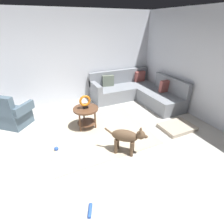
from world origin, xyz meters
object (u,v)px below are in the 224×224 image
at_px(sectional_couch, 136,92).
at_px(torus_sculpture, 85,102).
at_px(side_table, 86,113).
at_px(dog, 127,137).
at_px(dog_toy_ball, 56,149).
at_px(dog_bed_mat, 177,127).
at_px(armchair, 13,115).
at_px(dog_toy_rope, 90,211).

xyz_separation_m(sectional_couch, torus_sculpture, (-2.02, -0.96, 0.42)).
relative_size(side_table, dog, 0.88).
distance_m(torus_sculpture, dog_toy_ball, 1.21).
bearing_deg(torus_sculpture, dog_bed_mat, -25.91).
xyz_separation_m(armchair, dog_toy_rope, (1.01, -2.93, -0.30)).
bearing_deg(side_table, dog_toy_rope, -106.26).
bearing_deg(dog_toy_rope, dog_bed_mat, 23.08).
xyz_separation_m(armchair, torus_sculpture, (1.62, -0.84, 0.39)).
relative_size(dog, dog_toy_rope, 3.43).
relative_size(dog_bed_mat, dog_toy_ball, 9.22).
relative_size(torus_sculpture, dog_toy_ball, 3.76).
bearing_deg(torus_sculpture, dog_toy_ball, -145.68).
xyz_separation_m(sectional_couch, side_table, (-2.02, -0.96, 0.12)).
bearing_deg(dog_bed_mat, armchair, 153.40).
relative_size(armchair, dog, 1.46).
distance_m(sectional_couch, dog, 2.69).
distance_m(side_table, torus_sculpture, 0.29).
bearing_deg(dog_bed_mat, dog_toy_rope, -156.92).
bearing_deg(side_table, torus_sculpture, 180.00).
distance_m(sectional_couch, dog_toy_ball, 3.24).
xyz_separation_m(armchair, dog_toy_ball, (0.79, -1.41, -0.28)).
bearing_deg(side_table, dog_bed_mat, -25.91).
xyz_separation_m(dog_toy_ball, dog_toy_rope, (0.22, -1.53, -0.02)).
distance_m(sectional_couch, side_table, 2.24).
distance_m(armchair, dog_bed_mat, 4.07).
height_order(armchair, dog_toy_rope, armchair).
xyz_separation_m(dog_bed_mat, dog, (-1.57, -0.25, 0.33)).
distance_m(dog_bed_mat, dog_toy_ball, 2.87).
bearing_deg(torus_sculpture, dog_toy_rope, -106.26).
distance_m(dog, dog_toy_ball, 1.47).
height_order(torus_sculpture, dog_bed_mat, torus_sculpture).
distance_m(torus_sculpture, dog, 1.34).
height_order(sectional_couch, side_table, sectional_couch).
relative_size(armchair, torus_sculpture, 3.06).
distance_m(side_table, dog_bed_mat, 2.26).
bearing_deg(dog, torus_sculpture, -120.23).
xyz_separation_m(armchair, side_table, (1.62, -0.84, 0.09)).
xyz_separation_m(dog_bed_mat, dog_toy_ball, (-2.84, 0.41, -0.00)).
height_order(dog_bed_mat, dog, dog).
relative_size(dog, dog_toy_ball, 7.88).
bearing_deg(dog_toy_ball, dog_bed_mat, -8.22).
xyz_separation_m(side_table, dog_toy_rope, (-0.61, -2.09, -0.39)).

